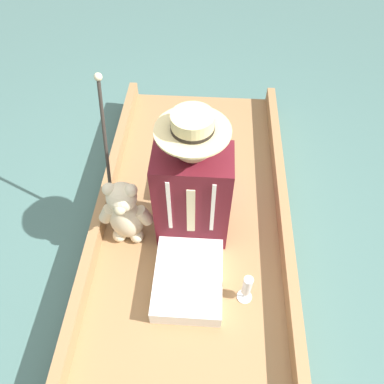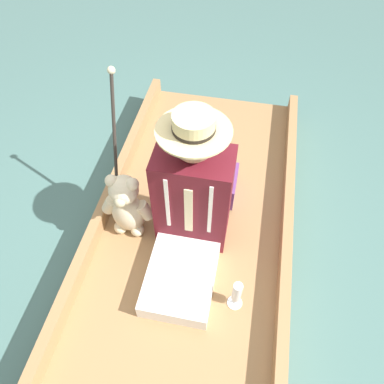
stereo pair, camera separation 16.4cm
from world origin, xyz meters
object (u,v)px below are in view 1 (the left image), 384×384
wine_glass (247,287)px  walking_cane (105,142)px  seated_person (192,206)px  teddy_bear (125,213)px

wine_glass → walking_cane: size_ratio=0.25×
walking_cane → seated_person: bearing=150.1°
seated_person → walking_cane: seated_person is taller
teddy_bear → walking_cane: bearing=-66.5°
teddy_bear → walking_cane: (0.12, -0.28, 0.29)m
wine_glass → walking_cane: bearing=-38.2°
wine_glass → walking_cane: 1.11m
walking_cane → teddy_bear: bearing=113.5°
teddy_bear → wine_glass: size_ratio=2.17×
seated_person → wine_glass: 0.52m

